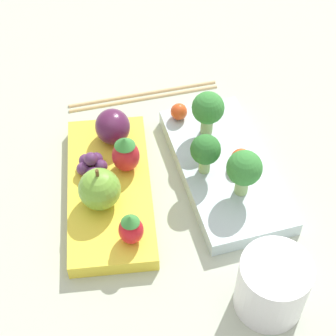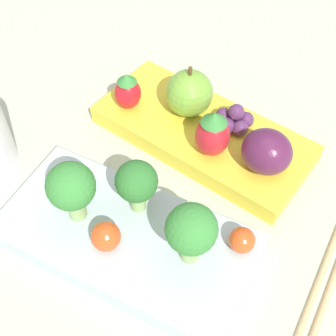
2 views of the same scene
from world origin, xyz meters
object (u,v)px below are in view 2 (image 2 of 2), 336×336
bento_box_fruit (203,133)px  plum (267,152)px  broccoli_floret_2 (191,231)px  strawberry_0 (128,91)px  broccoli_floret_0 (71,188)px  grape_cluster (235,119)px  broccoli_floret_1 (137,183)px  apple (189,93)px  cherry_tomato_0 (242,240)px  chopsticks_pair (333,262)px  cherry_tomato_1 (106,236)px  strawberry_1 (213,134)px  bento_box_savoury (127,239)px

bento_box_fruit → plum: 0.08m
broccoli_floret_2 → strawberry_0: (0.14, -0.12, -0.02)m
broccoli_floret_0 → grape_cluster: broccoli_floret_0 is taller
broccoli_floret_1 → apple: (0.02, -0.13, -0.01)m
cherry_tomato_0 → chopsticks_pair: bearing=-151.6°
broccoli_floret_0 → apple: size_ratio=1.10×
broccoli_floret_2 → cherry_tomato_0: 0.05m
broccoli_floret_0 → plum: broccoli_floret_0 is taller
broccoli_floret_1 → cherry_tomato_1: (0.00, 0.04, -0.02)m
strawberry_1 → plum: bearing=-170.2°
apple → plum: bearing=164.1°
broccoli_floret_2 → cherry_tomato_0: bearing=-137.4°
broccoli_floret_0 → strawberry_0: (0.04, -0.13, -0.02)m
broccoli_floret_0 → strawberry_0: 0.14m
cherry_tomato_0 → strawberry_1: bearing=-48.4°
bento_box_fruit → cherry_tomato_1: 0.16m
bento_box_savoury → plum: 0.15m
broccoli_floret_0 → broccoli_floret_1: (-0.04, -0.03, -0.00)m
cherry_tomato_0 → plum: (0.02, -0.09, 0.01)m
apple → grape_cluster: bearing=-174.6°
chopsticks_pair → bento_box_fruit: bearing=-21.8°
broccoli_floret_1 → broccoli_floret_2: bearing=163.7°
bento_box_fruit → broccoli_floret_0: (0.04, 0.15, 0.05)m
broccoli_floret_2 → plum: size_ratio=1.32×
strawberry_0 → chopsticks_pair: (-0.24, 0.05, -0.04)m
broccoli_floret_1 → cherry_tomato_0: 0.10m
bento_box_savoury → grape_cluster: grape_cluster is taller
broccoli_floret_0 → strawberry_1: 0.14m
strawberry_1 → plum: size_ratio=1.08×
bento_box_savoury → broccoli_floret_1: broccoli_floret_1 is taller
cherry_tomato_1 → grape_cluster: (-0.03, -0.18, -0.00)m
bento_box_savoury → broccoli_floret_2: broccoli_floret_2 is taller
apple → chopsticks_pair: apple is taller
bento_box_fruit → strawberry_0: 0.09m
grape_cluster → chopsticks_pair: bearing=149.1°
bento_box_savoury → cherry_tomato_1: size_ratio=9.08×
bento_box_savoury → bento_box_fruit: same height
broccoli_floret_0 → cherry_tomato_1: (-0.04, 0.01, -0.03)m
bento_box_savoury → apple: size_ratio=4.00×
grape_cluster → broccoli_floret_1: bearing=78.2°
bento_box_fruit → grape_cluster: grape_cluster is taller
broccoli_floret_0 → bento_box_fruit: bearing=-105.4°
broccoli_floret_0 → broccoli_floret_2: bearing=-171.0°
apple → cherry_tomato_1: bearing=97.2°
bento_box_fruit → cherry_tomato_0: 0.14m
cherry_tomato_1 → grape_cluster: bearing=-99.3°
broccoli_floret_0 → strawberry_1: size_ratio=1.23×
broccoli_floret_0 → apple: 0.16m
apple → strawberry_0: 0.06m
chopsticks_pair → bento_box_savoury: bearing=25.9°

